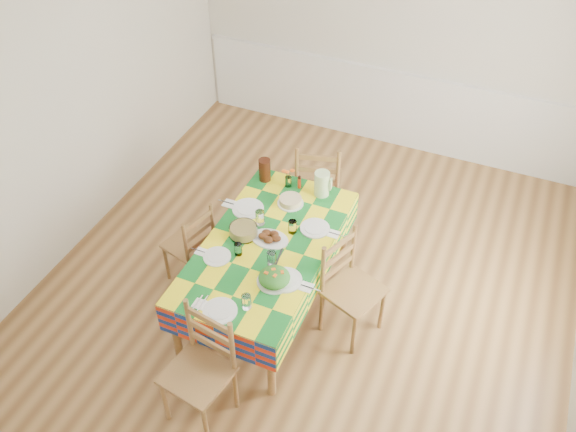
# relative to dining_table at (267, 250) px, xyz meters

# --- Properties ---
(room) EXTENTS (4.58, 5.08, 2.78)m
(room) POSITION_rel_dining_table_xyz_m (0.26, 0.26, 0.73)
(room) COLOR brown
(room) RESTS_ON ground
(wainscot) EXTENTS (4.41, 0.06, 0.92)m
(wainscot) POSITION_rel_dining_table_xyz_m (0.26, 2.75, -0.14)
(wainscot) COLOR white
(wainscot) RESTS_ON room
(dining_table) EXTENTS (0.97, 1.79, 0.70)m
(dining_table) POSITION_rel_dining_table_xyz_m (0.00, 0.00, 0.00)
(dining_table) COLOR brown
(dining_table) RESTS_ON room
(setting_near_head) EXTENTS (0.41, 0.27, 0.12)m
(setting_near_head) POSITION_rel_dining_table_xyz_m (0.03, -0.72, 0.10)
(setting_near_head) COLOR white
(setting_near_head) RESTS_ON dining_table
(setting_left_near) EXTENTS (0.40, 0.24, 0.11)m
(setting_left_near) POSITION_rel_dining_table_xyz_m (-0.25, -0.25, 0.10)
(setting_left_near) COLOR white
(setting_left_near) RESTS_ON dining_table
(setting_left_far) EXTENTS (0.50, 0.30, 0.13)m
(setting_left_far) POSITION_rel_dining_table_xyz_m (-0.26, 0.27, 0.11)
(setting_left_far) COLOR white
(setting_left_far) RESTS_ON dining_table
(setting_right_near) EXTENTS (0.49, 0.28, 0.12)m
(setting_right_near) POSITION_rel_dining_table_xyz_m (0.24, -0.26, 0.10)
(setting_right_near) COLOR white
(setting_right_near) RESTS_ON dining_table
(setting_right_far) EXTENTS (0.46, 0.27, 0.12)m
(setting_right_far) POSITION_rel_dining_table_xyz_m (0.24, 0.28, 0.10)
(setting_right_far) COLOR white
(setting_right_far) RESTS_ON dining_table
(meat_platter) EXTENTS (0.31, 0.22, 0.06)m
(meat_platter) POSITION_rel_dining_table_xyz_m (0.00, 0.05, 0.10)
(meat_platter) COLOR white
(meat_platter) RESTS_ON dining_table
(salad_platter) EXTENTS (0.27, 0.27, 0.11)m
(salad_platter) POSITION_rel_dining_table_xyz_m (0.22, -0.35, 0.12)
(salad_platter) COLOR white
(salad_platter) RESTS_ON dining_table
(pasta_bowl) EXTENTS (0.23, 0.23, 0.08)m
(pasta_bowl) POSITION_rel_dining_table_xyz_m (-0.22, 0.02, 0.12)
(pasta_bowl) COLOR white
(pasta_bowl) RESTS_ON dining_table
(cake) EXTENTS (0.23, 0.23, 0.06)m
(cake) POSITION_rel_dining_table_xyz_m (-0.02, 0.53, 0.11)
(cake) COLOR white
(cake) RESTS_ON dining_table
(serving_utensils) EXTENTS (0.12, 0.26, 0.01)m
(serving_utensils) POSITION_rel_dining_table_xyz_m (0.13, -0.10, 0.08)
(serving_utensils) COLOR black
(serving_utensils) RESTS_ON dining_table
(flower_vase) EXTENTS (0.12, 0.10, 0.19)m
(flower_vase) POSITION_rel_dining_table_xyz_m (-0.13, 0.74, 0.15)
(flower_vase) COLOR white
(flower_vase) RESTS_ON dining_table
(hot_sauce) EXTENTS (0.03, 0.03, 0.13)m
(hot_sauce) POSITION_rel_dining_table_xyz_m (-0.03, 0.76, 0.14)
(hot_sauce) COLOR red
(hot_sauce) RESTS_ON dining_table
(green_pitcher) EXTENTS (0.13, 0.13, 0.23)m
(green_pitcher) POSITION_rel_dining_table_xyz_m (0.18, 0.76, 0.19)
(green_pitcher) COLOR #C1E6A2
(green_pitcher) RESTS_ON dining_table
(tea_pitcher) EXTENTS (0.11, 0.11, 0.21)m
(tea_pitcher) POSITION_rel_dining_table_xyz_m (-0.36, 0.75, 0.18)
(tea_pitcher) COLOR black
(tea_pitcher) RESTS_ON dining_table
(name_card) EXTENTS (0.08, 0.02, 0.02)m
(name_card) POSITION_rel_dining_table_xyz_m (-0.02, -0.83, 0.08)
(name_card) COLOR white
(name_card) RESTS_ON dining_table
(chair_near) EXTENTS (0.49, 0.47, 0.97)m
(chair_near) POSITION_rel_dining_table_xyz_m (0.01, -1.12, -0.14)
(chair_near) COLOR brown
(chair_near) RESTS_ON room
(chair_far) EXTENTS (0.53, 0.52, 0.99)m
(chair_far) POSITION_rel_dining_table_xyz_m (0.01, 1.13, -0.14)
(chair_far) COLOR brown
(chair_far) RESTS_ON room
(chair_left) EXTENTS (0.44, 0.45, 0.84)m
(chair_left) POSITION_rel_dining_table_xyz_m (-0.72, -0.01, -0.21)
(chair_left) COLOR brown
(chair_left) RESTS_ON room
(chair_right) EXTENTS (0.53, 0.54, 0.95)m
(chair_right) POSITION_rel_dining_table_xyz_m (0.71, 0.02, -0.15)
(chair_right) COLOR brown
(chair_right) RESTS_ON room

